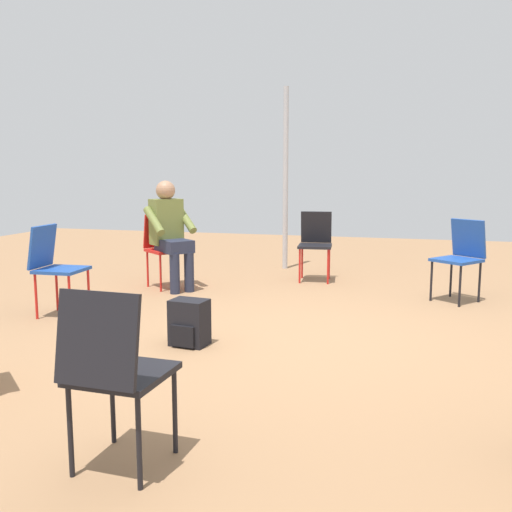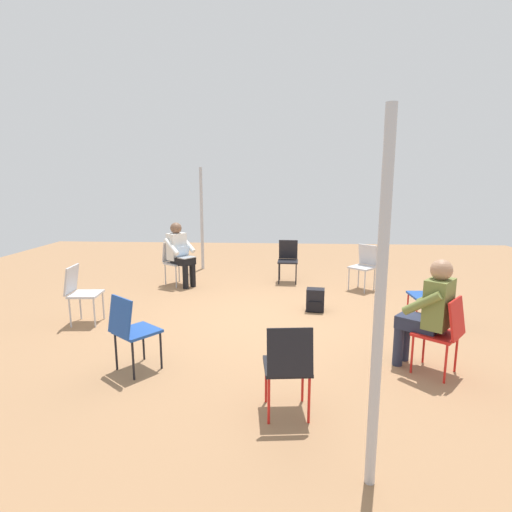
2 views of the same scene
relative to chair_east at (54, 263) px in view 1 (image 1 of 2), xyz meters
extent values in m
plane|color=#99704C|center=(-2.29, 0.13, -0.50)|extent=(14.80, 14.80, 0.00)
cube|color=#1E4799|center=(-0.07, 0.00, -0.06)|extent=(0.42, 0.42, 0.03)
cylinder|color=red|center=(-0.24, -0.18, -0.29)|extent=(0.02, 0.02, 0.42)
cylinder|color=red|center=(-0.25, 0.16, -0.29)|extent=(0.02, 0.02, 0.42)
cylinder|color=red|center=(0.10, -0.17, -0.29)|extent=(0.02, 0.02, 0.42)
cylinder|color=red|center=(0.09, 0.17, -0.29)|extent=(0.02, 0.02, 0.42)
cube|color=#1E4799|center=(0.12, 0.01, 0.15)|extent=(0.11, 0.38, 0.40)
cube|color=#1E4799|center=(-3.65, -1.59, -0.06)|extent=(0.56, 0.56, 0.03)
cylinder|color=black|center=(-3.68, -1.36, -0.29)|extent=(0.02, 0.02, 0.42)
cylinder|color=black|center=(-3.41, -1.57, -0.29)|extent=(0.02, 0.02, 0.42)
cylinder|color=black|center=(-3.89, -1.62, -0.29)|extent=(0.02, 0.02, 0.42)
cylinder|color=black|center=(-3.62, -1.83, -0.29)|extent=(0.02, 0.02, 0.42)
cube|color=#1E4799|center=(-3.77, -1.74, 0.15)|extent=(0.36, 0.31, 0.40)
cube|color=black|center=(-1.97, 2.33, -0.06)|extent=(0.42, 0.42, 0.03)
cylinder|color=black|center=(-1.81, 2.15, -0.29)|extent=(0.02, 0.02, 0.42)
cylinder|color=black|center=(-2.15, 2.16, -0.29)|extent=(0.02, 0.02, 0.42)
cylinder|color=black|center=(-1.79, 2.49, -0.29)|extent=(0.02, 0.02, 0.42)
cylinder|color=black|center=(-2.13, 2.50, -0.29)|extent=(0.02, 0.02, 0.42)
cube|color=black|center=(-1.96, 2.52, 0.15)|extent=(0.38, 0.11, 0.40)
cube|color=black|center=(-2.06, -2.32, -0.06)|extent=(0.44, 0.44, 0.03)
cylinder|color=red|center=(-2.24, -2.17, -0.29)|extent=(0.02, 0.02, 0.42)
cylinder|color=red|center=(-1.91, -2.14, -0.29)|extent=(0.02, 0.02, 0.42)
cylinder|color=red|center=(-2.21, -2.51, -0.29)|extent=(0.02, 0.02, 0.42)
cylinder|color=red|center=(-1.87, -2.47, -0.29)|extent=(0.02, 0.02, 0.42)
cube|color=black|center=(-2.04, -2.51, 0.15)|extent=(0.39, 0.13, 0.40)
cube|color=red|center=(-0.47, -1.47, -0.06)|extent=(0.56, 0.56, 0.03)
cylinder|color=red|center=(-0.71, -1.50, -0.29)|extent=(0.02, 0.02, 0.42)
cylinder|color=red|center=(-0.50, -1.23, -0.29)|extent=(0.02, 0.02, 0.42)
cylinder|color=red|center=(-0.45, -1.71, -0.29)|extent=(0.02, 0.02, 0.42)
cylinder|color=red|center=(-0.23, -1.45, -0.29)|extent=(0.02, 0.02, 0.42)
cube|color=red|center=(-0.32, -1.59, 0.15)|extent=(0.31, 0.35, 0.40)
cylinder|color=#23283D|center=(-0.81, -1.32, -0.27)|extent=(0.11, 0.11, 0.45)
cylinder|color=#23283D|center=(-0.69, -1.18, -0.27)|extent=(0.11, 0.11, 0.45)
cube|color=#23283D|center=(-0.62, -1.35, 0.01)|extent=(0.52, 0.50, 0.14)
cube|color=olive|center=(-0.47, -1.47, 0.27)|extent=(0.38, 0.40, 0.52)
sphere|color=#A87A5B|center=(-0.47, -1.47, 0.63)|extent=(0.22, 0.22, 0.22)
cylinder|color=olive|center=(-0.67, -1.57, 0.30)|extent=(0.36, 0.32, 0.31)
cylinder|color=olive|center=(-0.42, -1.25, 0.30)|extent=(0.36, 0.32, 0.31)
cube|color=black|center=(-1.56, 0.54, -0.32)|extent=(0.30, 0.23, 0.36)
cube|color=black|center=(-1.56, 0.54, -0.40)|extent=(0.22, 0.27, 0.16)
cylinder|color=#B2B2B7|center=(-1.50, -3.14, 0.74)|extent=(0.07, 0.07, 2.47)
camera|label=1|loc=(-3.21, 4.54, 0.84)|focal=40.00mm
camera|label=2|loc=(-2.13, -5.58, 1.53)|focal=28.00mm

